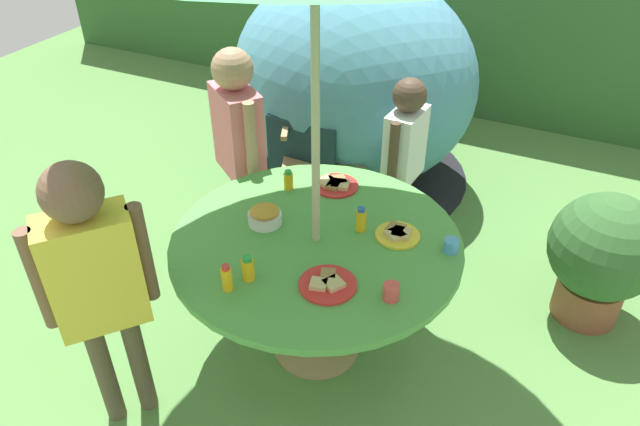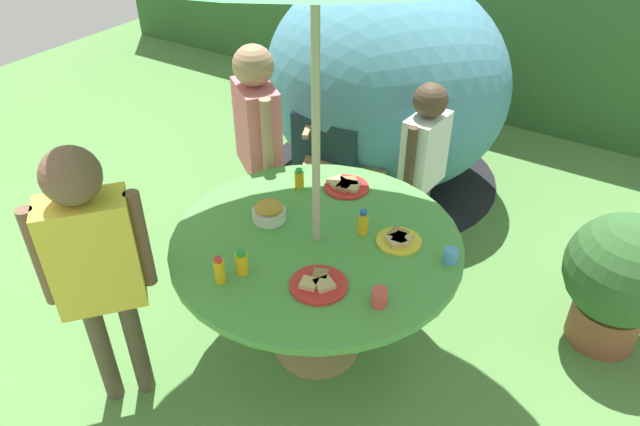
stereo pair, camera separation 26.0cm
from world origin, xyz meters
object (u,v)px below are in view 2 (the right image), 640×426
Objects in this scene: child_in_yellow_shirt at (93,254)px; cup_far at (379,297)px; child_in_white_shirt at (425,151)px; plate_near_left at (318,284)px; snack_bowl at (269,212)px; dome_tent at (384,84)px; child_in_pink_shirt at (257,127)px; juice_bottle_center_front at (242,263)px; plate_mid_left at (346,186)px; cup_near at (451,256)px; potted_plant at (621,277)px; juice_bottle_far_left at (219,270)px; wooden_chair at (351,133)px; garden_table at (316,262)px; juice_bottle_near_right at (299,179)px; juice_bottle_far_right at (363,223)px; plate_back_edge at (399,240)px.

child_in_yellow_shirt reaches higher than cup_far.
plate_near_left is (0.10, -1.27, 0.01)m from child_in_white_shirt.
dome_tent is at bearing 98.80° from snack_bowl.
child_in_pink_shirt is 1.10m from juice_bottle_center_front.
child_in_yellow_shirt is 5.50× the size of plate_near_left.
plate_near_left is at bearing -4.95° from child_in_pink_shirt.
child_in_white_shirt is 0.96m from child_in_pink_shirt.
cup_near is at bearing -21.38° from plate_mid_left.
child_in_yellow_shirt reaches higher than child_in_pink_shirt.
potted_plant reaches higher than plate_near_left.
juice_bottle_far_left is 0.66m from cup_far.
dome_tent is 16.04× the size of juice_bottle_center_front.
snack_bowl is 0.69× the size of plate_mid_left.
child_in_pink_shirt is 10.59× the size of juice_bottle_far_left.
wooden_chair is at bearing 118.08° from plate_mid_left.
juice_bottle_far_left reaches higher than juice_bottle_center_front.
juice_bottle_near_right is at bearing 134.05° from garden_table.
child_in_yellow_shirt is at bearing -143.54° from juice_bottle_center_front.
child_in_yellow_shirt is at bearing -88.90° from dome_tent.
child_in_yellow_shirt is 0.60m from juice_bottle_center_front.
juice_bottle_center_front is at bearing -166.40° from cup_far.
garden_table is at bearing 68.44° from juice_bottle_far_left.
child_in_pink_shirt is at bearing 123.76° from juice_bottle_center_front.
wooden_chair is 0.96m from juice_bottle_near_right.
juice_bottle_center_front is at bearing -92.45° from plate_mid_left.
juice_bottle_far_right is (0.16, 0.15, 0.20)m from garden_table.
wooden_chair is 15.19× the size of cup_near.
juice_bottle_far_left is at bearing -115.35° from juice_bottle_center_front.
child_in_yellow_shirt is 1.09m from juice_bottle_near_right.
juice_bottle_far_right is 1.86× the size of cup_near.
wooden_chair is at bearing 113.05° from garden_table.
dome_tent is 1.75m from plate_back_edge.
garden_table is 8.32× the size of snack_bowl.
potted_plant is 0.67× the size of child_in_white_shirt.
juice_bottle_far_right is at bearing 60.35° from juice_bottle_center_front.
snack_bowl is (-1.51, -0.86, 0.33)m from potted_plant.
garden_table is at bearing -136.10° from juice_bottle_far_right.
cup_far is at bearing -36.06° from juice_bottle_near_right.
dome_tent is 1.17m from child_in_pink_shirt.
child_in_white_shirt is 9.16× the size of juice_bottle_far_right.
child_in_yellow_shirt is 12.83× the size of juice_bottle_near_right.
plate_near_left and plate_mid_left have the same top height.
juice_bottle_near_right is at bearing 8.84° from child_in_pink_shirt.
plate_near_left is (0.71, -1.96, -0.01)m from dome_tent.
child_in_pink_shirt is at bearing 143.73° from garden_table.
child_in_yellow_shirt reaches higher than garden_table.
plate_near_left is 1.97× the size of juice_bottle_far_right.
dome_tent is at bearing 100.87° from juice_bottle_center_front.
snack_bowl is at bearing -150.42° from potted_plant.
garden_table is at bearing 0.00° from child_in_pink_shirt.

